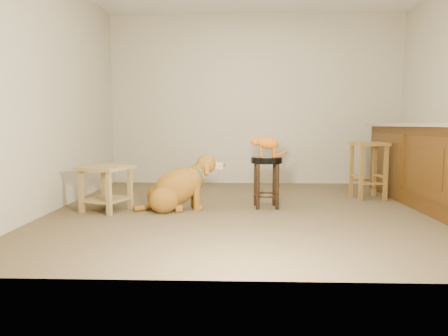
{
  "coord_description": "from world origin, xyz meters",
  "views": [
    {
      "loc": [
        -0.29,
        -4.28,
        0.92
      ],
      "look_at": [
        -0.43,
        0.06,
        0.45
      ],
      "focal_mm": 32.0,
      "sensor_mm": 36.0,
      "label": 1
    }
  ],
  "objects_px": {
    "wood_stool": "(368,169)",
    "side_table": "(106,181)",
    "tabby_kitten": "(266,144)",
    "padded_stool": "(266,172)",
    "golden_retriever": "(178,188)"
  },
  "relations": [
    {
      "from": "side_table",
      "to": "golden_retriever",
      "type": "bearing_deg",
      "value": 5.68
    },
    {
      "from": "golden_retriever",
      "to": "padded_stool",
      "type": "bearing_deg",
      "value": -7.88
    },
    {
      "from": "wood_stool",
      "to": "side_table",
      "type": "xyz_separation_m",
      "value": [
        -3.04,
        -0.81,
        -0.05
      ]
    },
    {
      "from": "side_table",
      "to": "padded_stool",
      "type": "bearing_deg",
      "value": 7.24
    },
    {
      "from": "wood_stool",
      "to": "tabby_kitten",
      "type": "distance_m",
      "value": 1.49
    },
    {
      "from": "side_table",
      "to": "tabby_kitten",
      "type": "height_order",
      "value": "tabby_kitten"
    },
    {
      "from": "padded_stool",
      "to": "side_table",
      "type": "relative_size",
      "value": 0.95
    },
    {
      "from": "tabby_kitten",
      "to": "wood_stool",
      "type": "bearing_deg",
      "value": 21.37
    },
    {
      "from": "side_table",
      "to": "tabby_kitten",
      "type": "bearing_deg",
      "value": 7.3
    },
    {
      "from": "wood_stool",
      "to": "side_table",
      "type": "relative_size",
      "value": 1.17
    },
    {
      "from": "padded_stool",
      "to": "golden_retriever",
      "type": "bearing_deg",
      "value": -171.54
    },
    {
      "from": "golden_retriever",
      "to": "tabby_kitten",
      "type": "relative_size",
      "value": 2.28
    },
    {
      "from": "padded_stool",
      "to": "golden_retriever",
      "type": "relative_size",
      "value": 0.58
    },
    {
      "from": "side_table",
      "to": "wood_stool",
      "type": "bearing_deg",
      "value": 15.01
    },
    {
      "from": "wood_stool",
      "to": "side_table",
      "type": "height_order",
      "value": "wood_stool"
    }
  ]
}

